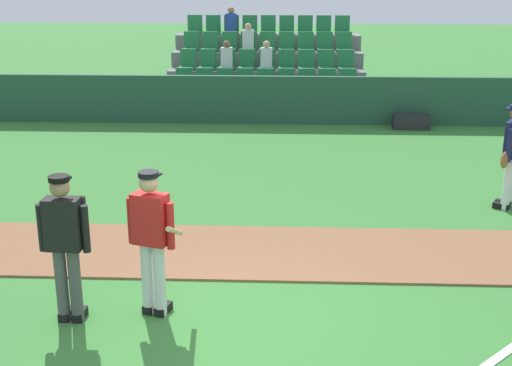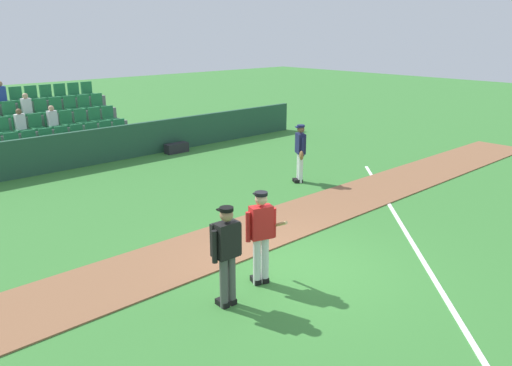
% 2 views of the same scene
% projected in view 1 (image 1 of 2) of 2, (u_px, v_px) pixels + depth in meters
% --- Properties ---
extents(ground_plane, '(80.00, 80.00, 0.00)m').
position_uv_depth(ground_plane, '(236.00, 320.00, 8.03)').
color(ground_plane, '#387A33').
extents(infield_dirt_path, '(28.00, 1.91, 0.03)m').
position_uv_depth(infield_dirt_path, '(246.00, 251.00, 9.89)').
color(infield_dirt_path, brown).
rests_on(infield_dirt_path, ground).
extents(foul_line_chalk, '(8.62, 8.49, 0.01)m').
position_uv_depth(foul_line_chalk, '(511.00, 349.00, 7.43)').
color(foul_line_chalk, white).
rests_on(foul_line_chalk, ground).
extents(dugout_fence, '(20.00, 0.16, 1.22)m').
position_uv_depth(dugout_fence, '(264.00, 100.00, 17.57)').
color(dugout_fence, '#234C38').
rests_on(dugout_fence, ground).
extents(stadium_bleachers, '(5.55, 3.80, 2.70)m').
position_uv_depth(stadium_bleachers, '(266.00, 80.00, 19.72)').
color(stadium_bleachers, slate).
rests_on(stadium_bleachers, ground).
extents(batter_red_jersey, '(0.59, 0.80, 1.76)m').
position_uv_depth(batter_red_jersey, '(152.00, 238.00, 7.88)').
color(batter_red_jersey, silver).
rests_on(batter_red_jersey, ground).
extents(umpire_home_plate, '(0.59, 0.31, 1.76)m').
position_uv_depth(umpire_home_plate, '(65.00, 240.00, 7.74)').
color(umpire_home_plate, '#4C4C4C').
rests_on(umpire_home_plate, ground).
extents(runner_navy_jersey, '(0.47, 0.59, 1.76)m').
position_uv_depth(runner_navy_jersey, '(511.00, 153.00, 11.37)').
color(runner_navy_jersey, white).
rests_on(runner_navy_jersey, ground).
extents(equipment_bag, '(0.90, 0.36, 0.36)m').
position_uv_depth(equipment_bag, '(411.00, 122.00, 17.12)').
color(equipment_bag, '#232328').
rests_on(equipment_bag, ground).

